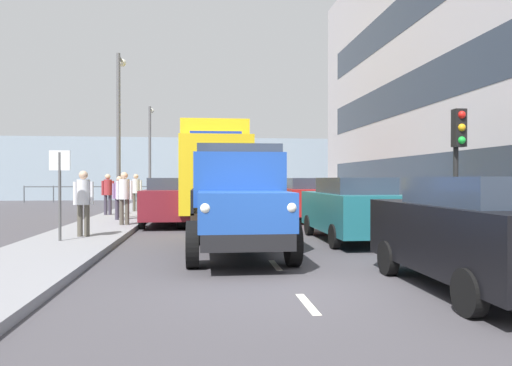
{
  "coord_description": "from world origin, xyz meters",
  "views": [
    {
      "loc": [
        1.4,
        7.5,
        1.69
      ],
      "look_at": [
        -0.58,
        -10.35,
        1.53
      ],
      "focal_mm": 33.52,
      "sensor_mm": 36.0,
      "label": 1
    }
  ],
  "objects_px": {
    "truck_vintage_blue": "(238,202)",
    "pedestrian_couple_b": "(83,198)",
    "pedestrian_near_railing": "(124,194)",
    "pedestrian_in_dark_coat": "(119,194)",
    "car_teal_kerbside_1": "(352,208)",
    "car_red_kerbside_2": "(304,199)",
    "lamp_post_far": "(150,145)",
    "pedestrian_couple_a": "(108,191)",
    "pedestrian_strolling": "(136,189)",
    "car_black_kerbside_near": "(473,232)",
    "lamp_post_promenade": "(119,120)",
    "lorry_cargo_yellow": "(214,169)",
    "car_maroon_oppositeside_0": "(170,200)",
    "traffic_light_near": "(458,146)",
    "street_sign": "(60,179)"
  },
  "relations": [
    {
      "from": "pedestrian_near_railing",
      "to": "pedestrian_in_dark_coat",
      "type": "relative_size",
      "value": 1.08
    },
    {
      "from": "pedestrian_near_railing",
      "to": "traffic_light_near",
      "type": "relative_size",
      "value": 0.55
    },
    {
      "from": "car_black_kerbside_near",
      "to": "lamp_post_promenade",
      "type": "xyz_separation_m",
      "value": [
        7.31,
        -12.61,
        3.11
      ]
    },
    {
      "from": "car_teal_kerbside_1",
      "to": "traffic_light_near",
      "type": "bearing_deg",
      "value": 138.83
    },
    {
      "from": "lorry_cargo_yellow",
      "to": "lamp_post_promenade",
      "type": "distance_m",
      "value": 4.2
    },
    {
      "from": "car_teal_kerbside_1",
      "to": "car_red_kerbside_2",
      "type": "relative_size",
      "value": 1.17
    },
    {
      "from": "truck_vintage_blue",
      "to": "pedestrian_couple_b",
      "type": "bearing_deg",
      "value": -34.83
    },
    {
      "from": "car_red_kerbside_2",
      "to": "pedestrian_near_railing",
      "type": "distance_m",
      "value": 7.08
    },
    {
      "from": "car_black_kerbside_near",
      "to": "pedestrian_strolling",
      "type": "distance_m",
      "value": 17.85
    },
    {
      "from": "lamp_post_promenade",
      "to": "lamp_post_far",
      "type": "relative_size",
      "value": 1.1
    },
    {
      "from": "car_teal_kerbside_1",
      "to": "lamp_post_far",
      "type": "xyz_separation_m",
      "value": [
        7.19,
        -16.82,
        2.81
      ]
    },
    {
      "from": "pedestrian_in_dark_coat",
      "to": "lamp_post_far",
      "type": "relative_size",
      "value": 0.28
    },
    {
      "from": "traffic_light_near",
      "to": "car_maroon_oppositeside_0",
      "type": "bearing_deg",
      "value": -43.66
    },
    {
      "from": "car_red_kerbside_2",
      "to": "lamp_post_far",
      "type": "distance_m",
      "value": 13.12
    },
    {
      "from": "car_red_kerbside_2",
      "to": "pedestrian_near_railing",
      "type": "height_order",
      "value": "pedestrian_near_railing"
    },
    {
      "from": "pedestrian_couple_a",
      "to": "lamp_post_far",
      "type": "relative_size",
      "value": 0.3
    },
    {
      "from": "pedestrian_near_railing",
      "to": "car_maroon_oppositeside_0",
      "type": "bearing_deg",
      "value": -135.19
    },
    {
      "from": "car_maroon_oppositeside_0",
      "to": "lamp_post_promenade",
      "type": "distance_m",
      "value": 4.07
    },
    {
      "from": "pedestrian_near_railing",
      "to": "pedestrian_couple_a",
      "type": "distance_m",
      "value": 4.82
    },
    {
      "from": "car_maroon_oppositeside_0",
      "to": "lamp_post_far",
      "type": "bearing_deg",
      "value": -80.45
    },
    {
      "from": "car_black_kerbside_near",
      "to": "pedestrian_couple_b",
      "type": "distance_m",
      "value": 9.65
    },
    {
      "from": "pedestrian_couple_b",
      "to": "street_sign",
      "type": "height_order",
      "value": "street_sign"
    },
    {
      "from": "truck_vintage_blue",
      "to": "pedestrian_couple_a",
      "type": "height_order",
      "value": "truck_vintage_blue"
    },
    {
      "from": "lorry_cargo_yellow",
      "to": "pedestrian_strolling",
      "type": "xyz_separation_m",
      "value": [
        3.59,
        -3.98,
        -0.88
      ]
    },
    {
      "from": "pedestrian_strolling",
      "to": "lamp_post_promenade",
      "type": "bearing_deg",
      "value": 87.9
    },
    {
      "from": "car_red_kerbside_2",
      "to": "car_maroon_oppositeside_0",
      "type": "height_order",
      "value": "same"
    },
    {
      "from": "car_black_kerbside_near",
      "to": "lamp_post_promenade",
      "type": "height_order",
      "value": "lamp_post_promenade"
    },
    {
      "from": "pedestrian_in_dark_coat",
      "to": "lamp_post_far",
      "type": "distance_m",
      "value": 11.31
    },
    {
      "from": "pedestrian_couple_b",
      "to": "lamp_post_promenade",
      "type": "bearing_deg",
      "value": -88.93
    },
    {
      "from": "pedestrian_near_railing",
      "to": "pedestrian_in_dark_coat",
      "type": "height_order",
      "value": "pedestrian_near_railing"
    },
    {
      "from": "car_red_kerbside_2",
      "to": "lamp_post_promenade",
      "type": "height_order",
      "value": "lamp_post_promenade"
    },
    {
      "from": "car_maroon_oppositeside_0",
      "to": "pedestrian_in_dark_coat",
      "type": "distance_m",
      "value": 2.04
    },
    {
      "from": "pedestrian_couple_a",
      "to": "pedestrian_strolling",
      "type": "bearing_deg",
      "value": -112.55
    },
    {
      "from": "pedestrian_strolling",
      "to": "truck_vintage_blue",
      "type": "bearing_deg",
      "value": 107.22
    },
    {
      "from": "car_maroon_oppositeside_0",
      "to": "lamp_post_promenade",
      "type": "xyz_separation_m",
      "value": [
        2.08,
        -1.62,
        3.1
      ]
    },
    {
      "from": "pedestrian_couple_a",
      "to": "car_maroon_oppositeside_0",
      "type": "bearing_deg",
      "value": 131.38
    },
    {
      "from": "pedestrian_couple_a",
      "to": "lamp_post_promenade",
      "type": "xyz_separation_m",
      "value": [
        -0.75,
        1.59,
        2.82
      ]
    },
    {
      "from": "pedestrian_strolling",
      "to": "street_sign",
      "type": "distance_m",
      "value": 10.77
    },
    {
      "from": "car_red_kerbside_2",
      "to": "pedestrian_in_dark_coat",
      "type": "relative_size",
      "value": 2.37
    },
    {
      "from": "pedestrian_near_railing",
      "to": "traffic_light_near",
      "type": "distance_m",
      "value": 10.38
    },
    {
      "from": "pedestrian_couple_a",
      "to": "pedestrian_strolling",
      "type": "height_order",
      "value": "pedestrian_strolling"
    },
    {
      "from": "lorry_cargo_yellow",
      "to": "car_red_kerbside_2",
      "type": "height_order",
      "value": "lorry_cargo_yellow"
    },
    {
      "from": "pedestrian_strolling",
      "to": "car_black_kerbside_near",
      "type": "bearing_deg",
      "value": 113.7
    },
    {
      "from": "pedestrian_couple_a",
      "to": "traffic_light_near",
      "type": "height_order",
      "value": "traffic_light_near"
    },
    {
      "from": "lorry_cargo_yellow",
      "to": "lamp_post_far",
      "type": "distance_m",
      "value": 11.03
    },
    {
      "from": "lorry_cargo_yellow",
      "to": "truck_vintage_blue",
      "type": "bearing_deg",
      "value": 92.19
    },
    {
      "from": "lorry_cargo_yellow",
      "to": "lamp_post_promenade",
      "type": "xyz_separation_m",
      "value": [
        3.73,
        -0.25,
        1.93
      ]
    },
    {
      "from": "car_black_kerbside_near",
      "to": "pedestrian_near_railing",
      "type": "bearing_deg",
      "value": -55.35
    },
    {
      "from": "lamp_post_far",
      "to": "car_teal_kerbside_1",
      "type": "bearing_deg",
      "value": 113.16
    },
    {
      "from": "car_teal_kerbside_1",
      "to": "car_maroon_oppositeside_0",
      "type": "height_order",
      "value": "same"
    }
  ]
}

